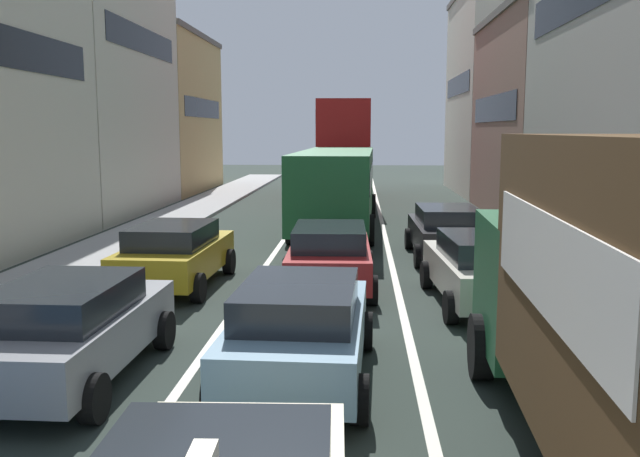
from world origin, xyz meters
TOP-DOWN VIEW (x-y plane):
  - sidewalk_left at (-6.70, 20.00)m, footprint 2.60×64.00m
  - lane_stripe_left at (-1.70, 20.00)m, footprint 0.16×60.00m
  - lane_stripe_right at (1.70, 20.00)m, footprint 0.16×60.00m
  - building_row_right at (9.90, 21.71)m, footprint 7.20×43.90m
  - sedan_centre_lane_second at (-0.03, 7.51)m, footprint 2.17×4.36m
  - wagon_left_lane_second at (-3.36, 7.33)m, footprint 2.11×4.32m
  - hatchback_centre_lane_third at (0.15, 13.31)m, footprint 2.14×4.34m
  - sedan_left_lane_third at (-3.45, 13.36)m, footprint 2.18×4.36m
  - sedan_right_lane_behind_truck at (3.38, 12.07)m, footprint 2.27×4.40m
  - wagon_right_lane_far at (3.29, 17.33)m, footprint 2.13×4.33m
  - bus_mid_queue_primary at (-0.02, 22.56)m, footprint 3.01×10.56m
  - bus_far_queue_secondary at (-0.11, 34.46)m, footprint 3.02×10.56m

SIDE VIEW (x-z plane):
  - lane_stripe_left at x=-1.70m, z-range 0.00..0.01m
  - lane_stripe_right at x=1.70m, z-range 0.00..0.01m
  - sidewalk_left at x=-6.70m, z-range 0.00..0.14m
  - sedan_centre_lane_second at x=-0.03m, z-range 0.05..1.54m
  - wagon_left_lane_second at x=-3.36m, z-range 0.05..1.54m
  - hatchback_centre_lane_third at x=0.15m, z-range 0.05..1.54m
  - sedan_left_lane_third at x=-3.45m, z-range 0.05..1.54m
  - sedan_right_lane_behind_truck at x=3.38m, z-range 0.05..1.54m
  - wagon_right_lane_far at x=3.29m, z-range 0.05..1.54m
  - bus_mid_queue_primary at x=-0.02m, z-range 0.31..3.21m
  - bus_far_queue_secondary at x=-0.11m, z-range 0.30..5.36m
  - building_row_right at x=9.90m, z-range -0.94..12.20m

